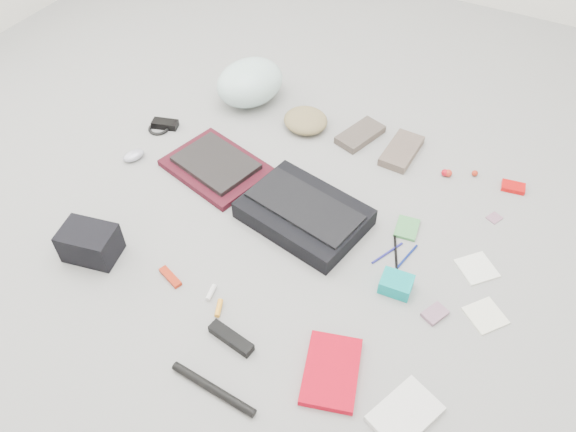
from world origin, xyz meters
The scene contains 33 objects.
ground_plane centered at (0.00, 0.00, 0.00)m, with size 4.00×4.00×0.00m, color gray.
messenger_bag centered at (0.04, 0.05, 0.04)m, with size 0.43×0.31×0.07m, color black.
bag_flap centered at (0.04, 0.05, 0.08)m, with size 0.41×0.19×0.01m, color black.
laptop_sleeve centered at (-0.40, 0.13, 0.01)m, with size 0.39×0.29×0.03m, color #430E19.
laptop centered at (-0.40, 0.13, 0.04)m, with size 0.30×0.22×0.02m, color black.
bike_helmet centered at (-0.52, 0.60, 0.10)m, with size 0.26×0.32×0.19m, color silver.
beanie centered at (-0.21, 0.54, 0.03)m, with size 0.19×0.19×0.07m, color olive.
mitten_left centered at (0.03, 0.59, 0.02)m, with size 0.11×0.21×0.03m, color #524840.
mitten_right centered at (0.22, 0.57, 0.02)m, with size 0.11×0.23×0.03m, color brown.
power_brick centered at (-0.74, 0.25, 0.02)m, with size 0.11×0.05×0.03m, color black.
cable_coil centered at (-0.76, 0.22, 0.01)m, with size 0.09×0.09×0.01m, color black.
mouse centered at (-0.73, 0.02, 0.02)m, with size 0.06×0.09×0.04m, color #A2A3B4.
camera_bag centered at (-0.53, -0.44, 0.06)m, with size 0.18×0.13×0.12m, color black.
multitool centered at (-0.23, -0.40, 0.01)m, with size 0.10×0.03×0.02m, color #9F220C.
toiletry_tube_white centered at (-0.08, -0.39, 0.01)m, with size 0.02×0.02×0.06m, color silver.
toiletry_tube_orange centered at (-0.02, -0.43, 0.01)m, with size 0.02×0.02×0.06m, color orange.
u_lock centered at (0.07, -0.50, 0.02)m, with size 0.16×0.04×0.03m, color black.
bike_pump centered at (0.12, -0.67, 0.01)m, with size 0.03×0.03×0.28m, color black.
book_red centered at (0.39, -0.46, 0.01)m, with size 0.16×0.24×0.02m, color red.
book_white centered at (0.63, -0.47, 0.01)m, with size 0.13×0.19×0.02m, color silver.
notepad centered at (0.39, 0.19, 0.01)m, with size 0.08×0.10×0.01m, color #428B48.
pen_blue centered at (0.37, 0.05, 0.00)m, with size 0.01×0.01×0.15m, color navy.
pen_black centered at (0.39, 0.06, 0.00)m, with size 0.01×0.01×0.16m, color black.
pen_navy centered at (0.43, 0.06, 0.00)m, with size 0.01×0.01×0.14m, color navy.
accordion_wallet centered at (0.45, -0.08, 0.03)m, with size 0.10×0.08×0.05m, color #079D9D.
card_deck centered at (0.60, -0.12, 0.01)m, with size 0.05×0.08×0.01m, color gray.
napkin_top centered at (0.66, 0.13, 0.00)m, with size 0.12×0.12×0.01m, color white.
napkin_bottom centered at (0.74, -0.04, 0.00)m, with size 0.11×0.11×0.01m, color silver.
lollipop_a centered at (0.42, 0.53, 0.01)m, with size 0.03×0.03×0.03m, color red.
lollipop_b centered at (0.43, 0.53, 0.01)m, with size 0.03×0.03×0.03m, color red.
lollipop_c centered at (0.53, 0.59, 0.01)m, with size 0.02×0.02×0.02m, color #AA2512.
altoids_tin centered at (0.68, 0.58, 0.01)m, with size 0.09×0.06×0.02m, color red.
stamp_sheet centered at (0.66, 0.39, 0.00)m, with size 0.04×0.05×0.00m, color gray.
Camera 1 is at (0.65, -1.20, 1.53)m, focal length 35.00 mm.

